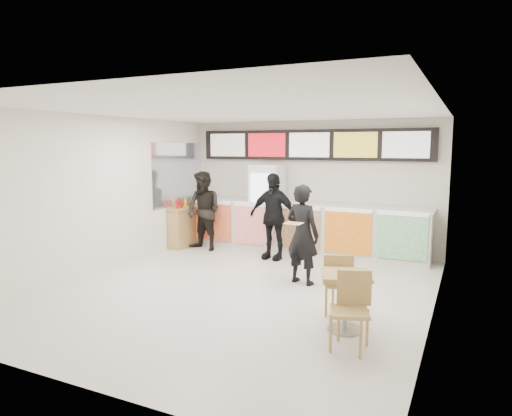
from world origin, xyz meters
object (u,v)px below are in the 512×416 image
Objects in this scene: service_counter at (304,228)px; drinks_fridge at (267,207)px; cafe_table at (346,291)px; customer_main at (302,234)px; customer_left at (204,211)px; condiment_ledge at (183,227)px; customer_mid at (273,216)px.

service_counter is 1.03m from drinks_fridge.
service_counter reaches higher than cafe_table.
customer_left is (-2.97, 1.51, 0.04)m from customer_main.
drinks_fridge is at bearing 21.46° from condiment_ledge.
customer_left is at bearing -4.26° from condiment_ledge.
service_counter is 3.14× the size of customer_main.
cafe_table is at bearing -26.40° from customer_left.
customer_main is 3.33m from customer_left.
customer_main is 1.85m from customer_mid.
customer_left is at bearing -160.65° from service_counter.
drinks_fridge reaches higher than customer_left.
drinks_fridge is at bearing -38.66° from customer_main.
drinks_fridge is at bearing 179.01° from service_counter.
service_counter is 3.39× the size of cafe_table.
customer_mid reaches higher than condiment_ledge.
customer_mid is (-0.41, -0.86, 0.36)m from service_counter.
service_counter is at bearing 14.41° from condiment_ledge.
customer_left is 1.79m from customer_mid.
customer_mid is (0.53, -0.88, -0.07)m from drinks_fridge.
drinks_fridge is 2.09m from condiment_ledge.
drinks_fridge reaches higher than cafe_table.
service_counter is 3.01× the size of customer_left.
cafe_table is at bearing -48.93° from customer_mid.
customer_mid is 4.00m from cafe_table.
drinks_fridge is 1.74× the size of condiment_ledge.
customer_left is (-2.20, -0.77, 0.35)m from service_counter.
customer_main is 0.96× the size of customer_left.
customer_left is 0.76m from condiment_ledge.
customer_main is (1.71, -2.30, -0.12)m from drinks_fridge.
customer_main reaches higher than cafe_table.
cafe_table is (2.93, -4.05, -0.46)m from drinks_fridge.
customer_mid reaches higher than cafe_table.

